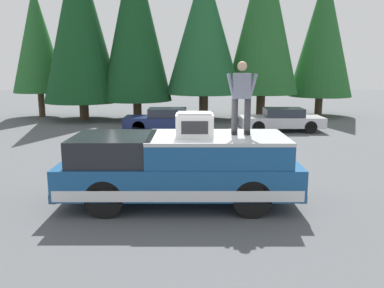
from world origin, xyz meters
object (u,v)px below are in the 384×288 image
Objects in this scene: pickup_truck at (180,168)px; parked_car_navy at (166,120)px; person_on_truck_bed at (242,96)px; compressor_unit at (195,125)px; parked_car_silver at (282,120)px.

pickup_truck reaches higher than parked_car_navy.
pickup_truck is 2.22m from person_on_truck_bed.
compressor_unit reaches higher than parked_car_navy.
parked_car_silver is 5.82m from parked_car_navy.
pickup_truck is 6.60× the size of compressor_unit.
person_on_truck_bed reaches higher than parked_car_silver.
parked_car_silver and parked_car_navy have the same top height.
pickup_truck is at bearing 64.61° from compressor_unit.
person_on_truck_bed is at bearing 162.11° from parked_car_silver.
person_on_truck_bed is (0.35, -1.09, 0.62)m from compressor_unit.
parked_car_silver is (10.48, -3.38, -1.97)m from person_on_truck_bed.
compressor_unit is 0.20× the size of parked_car_silver.
compressor_unit is at bearing -172.89° from parked_car_navy.
person_on_truck_bed is 0.41× the size of parked_car_navy.
compressor_unit is 10.98m from parked_car_navy.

